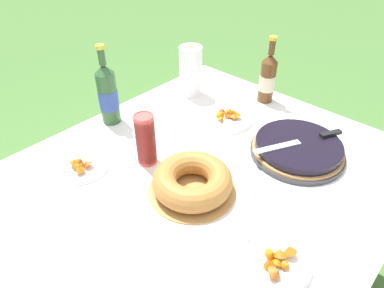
# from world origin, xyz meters

# --- Properties ---
(garden_table) EXTENTS (1.52, 1.21, 0.74)m
(garden_table) POSITION_xyz_m (0.00, 0.00, 0.68)
(garden_table) COLOR brown
(garden_table) RESTS_ON ground_plane
(tablecloth) EXTENTS (1.53, 1.22, 0.10)m
(tablecloth) POSITION_xyz_m (0.00, 0.00, 0.73)
(tablecloth) COLOR white
(tablecloth) RESTS_ON garden_table
(berry_tart) EXTENTS (0.36, 0.36, 0.06)m
(berry_tart) POSITION_xyz_m (0.38, -0.20, 0.77)
(berry_tart) COLOR #38383D
(berry_tart) RESTS_ON tablecloth
(serving_knife) EXTENTS (0.34, 0.20, 0.01)m
(serving_knife) POSITION_xyz_m (0.40, -0.21, 0.81)
(serving_knife) COLOR silver
(serving_knife) RESTS_ON berry_tart
(bundt_cake) EXTENTS (0.30, 0.30, 0.09)m
(bundt_cake) POSITION_xyz_m (-0.04, -0.03, 0.79)
(bundt_cake) COLOR #B78447
(bundt_cake) RESTS_ON tablecloth
(cup_stack) EXTENTS (0.07, 0.07, 0.20)m
(cup_stack) POSITION_xyz_m (-0.04, 0.20, 0.85)
(cup_stack) COLOR #E04C47
(cup_stack) RESTS_ON tablecloth
(cider_bottle_green) EXTENTS (0.08, 0.08, 0.34)m
(cider_bottle_green) POSITION_xyz_m (0.04, 0.52, 0.88)
(cider_bottle_green) COLOR #2D562D
(cider_bottle_green) RESTS_ON tablecloth
(cider_bottle_amber) EXTENTS (0.08, 0.08, 0.31)m
(cider_bottle_amber) POSITION_xyz_m (0.65, 0.13, 0.86)
(cider_bottle_amber) COLOR brown
(cider_bottle_amber) RESTS_ON tablecloth
(snack_plate_near) EXTENTS (0.23, 0.23, 0.06)m
(snack_plate_near) POSITION_xyz_m (0.39, 0.15, 0.76)
(snack_plate_near) COLOR white
(snack_plate_near) RESTS_ON tablecloth
(snack_plate_right) EXTENTS (0.20, 0.20, 0.06)m
(snack_plate_right) POSITION_xyz_m (-0.09, -0.39, 0.76)
(snack_plate_right) COLOR white
(snack_plate_right) RESTS_ON tablecloth
(snack_plate_far) EXTENTS (0.20, 0.20, 0.05)m
(snack_plate_far) POSITION_xyz_m (-0.22, 0.34, 0.76)
(snack_plate_far) COLOR white
(snack_plate_far) RESTS_ON tablecloth
(paper_towel_roll) EXTENTS (0.11, 0.11, 0.24)m
(paper_towel_roll) POSITION_xyz_m (0.47, 0.44, 0.87)
(paper_towel_roll) COLOR white
(paper_towel_roll) RESTS_ON tablecloth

